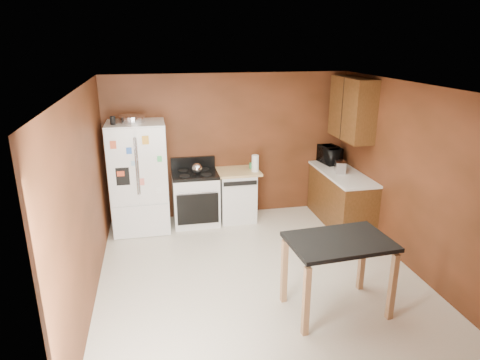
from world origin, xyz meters
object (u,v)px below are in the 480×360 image
object	(u,v)px
roasting_pan	(132,119)
paper_towel	(255,163)
kettle	(197,168)
refrigerator	(139,177)
pen_cup	(113,120)
toaster	(340,167)
green_canister	(252,166)
microwave	(329,155)
island	(339,252)
gas_range	(196,197)
dishwasher	(237,194)

from	to	relation	value
roasting_pan	paper_towel	bearing A→B (deg)	-1.82
kettle	refrigerator	distance (m)	0.95
pen_cup	toaster	distance (m)	3.74
kettle	green_canister	world-z (taller)	kettle
kettle	microwave	size ratio (longest dim) A/B	0.35
green_canister	island	bearing A→B (deg)	-83.66
pen_cup	green_canister	size ratio (longest dim) A/B	1.26
pen_cup	toaster	xyz separation A→B (m)	(3.63, -0.28, -0.87)
paper_towel	island	bearing A→B (deg)	-83.55
green_canister	refrigerator	bearing A→B (deg)	-175.14
microwave	paper_towel	bearing A→B (deg)	90.42
refrigerator	island	xyz separation A→B (m)	(2.24, -2.78, -0.14)
pen_cup	gas_range	size ratio (longest dim) A/B	0.11
paper_towel	dishwasher	size ratio (longest dim) A/B	0.32
roasting_pan	island	distance (m)	3.79
toaster	green_canister	bearing A→B (deg)	174.94
island	green_canister	bearing A→B (deg)	96.34
pen_cup	paper_towel	bearing A→B (deg)	2.24
dishwasher	kettle	bearing A→B (deg)	-173.92
dishwasher	island	bearing A→B (deg)	-77.97
paper_towel	gas_range	size ratio (longest dim) A/B	0.26
kettle	microwave	world-z (taller)	microwave
toaster	microwave	xyz separation A→B (m)	(0.05, 0.60, 0.05)
microwave	dishwasher	world-z (taller)	microwave
refrigerator	island	bearing A→B (deg)	-51.13
dishwasher	gas_range	bearing A→B (deg)	-178.06
pen_cup	gas_range	world-z (taller)	pen_cup
microwave	dishwasher	xyz separation A→B (m)	(-1.72, -0.12, -0.59)
kettle	toaster	size ratio (longest dim) A/B	0.69
roasting_pan	green_canister	xyz separation A→B (m)	(1.96, 0.13, -0.91)
paper_towel	dishwasher	xyz separation A→B (m)	(-0.30, 0.11, -0.58)
green_canister	dishwasher	world-z (taller)	green_canister
green_canister	gas_range	bearing A→B (deg)	-174.19
dishwasher	microwave	bearing A→B (deg)	4.07
kettle	gas_range	bearing A→B (deg)	125.03
pen_cup	green_canister	xyz separation A→B (m)	(2.23, 0.28, -0.92)
kettle	refrigerator	xyz separation A→B (m)	(-0.94, -0.01, -0.09)
roasting_pan	green_canister	size ratio (longest dim) A/B	4.11
toaster	gas_range	distance (m)	2.50
green_canister	island	distance (m)	2.97
roasting_pan	refrigerator	size ratio (longest dim) A/B	0.22
refrigerator	gas_range	size ratio (longest dim) A/B	1.64
toaster	gas_range	size ratio (longest dim) A/B	0.24
refrigerator	gas_range	world-z (taller)	refrigerator
green_canister	gas_range	world-z (taller)	gas_range
paper_towel	gas_range	bearing A→B (deg)	175.19
roasting_pan	dishwasher	world-z (taller)	roasting_pan
green_canister	toaster	distance (m)	1.50
gas_range	dishwasher	world-z (taller)	gas_range
toaster	island	xyz separation A→B (m)	(-1.07, -2.39, -0.24)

